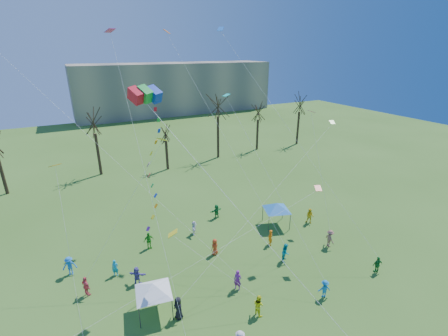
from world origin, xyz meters
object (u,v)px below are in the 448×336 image
distant_building (176,88)px  big_box_kite (158,172)px  canopy_tent_white (153,288)px  canopy_tent_blue (277,207)px

distant_building → big_box_kite: big_box_kite is taller
distant_building → big_box_kite: bearing=-109.8°
canopy_tent_white → canopy_tent_blue: 16.97m
canopy_tent_white → canopy_tent_blue: canopy_tent_blue is taller
distant_building → big_box_kite: size_ratio=3.03×
canopy_tent_white → canopy_tent_blue: size_ratio=1.01×
big_box_kite → distant_building: bearing=70.2°
canopy_tent_blue → distant_building: bearing=79.8°
big_box_kite → canopy_tent_white: big_box_kite is taller
big_box_kite → canopy_tent_blue: (14.57, 5.45, -8.82)m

